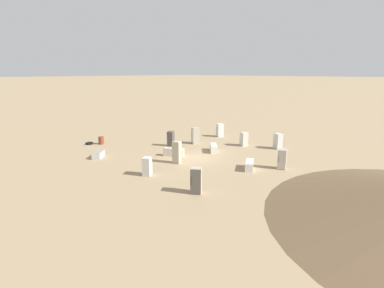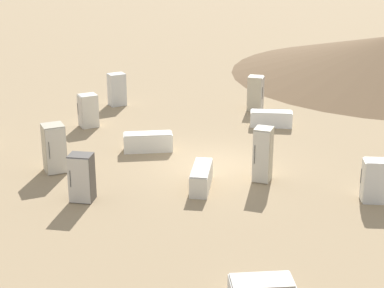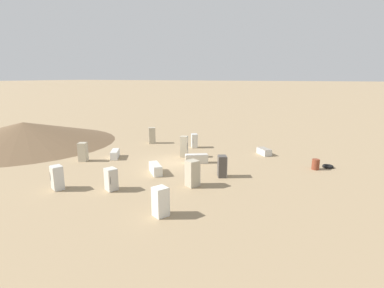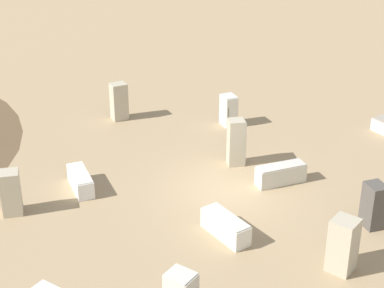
# 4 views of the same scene
# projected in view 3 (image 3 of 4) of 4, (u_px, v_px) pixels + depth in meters

# --- Properties ---
(ground_plane) EXTENTS (1000.00, 1000.00, 0.00)m
(ground_plane) POSITION_uv_depth(u_px,v_px,m) (171.00, 163.00, 25.62)
(ground_plane) COLOR #9E8460
(dirt_mound) EXTENTS (19.52, 19.52, 2.33)m
(dirt_mound) POSITION_uv_depth(u_px,v_px,m) (24.00, 133.00, 33.11)
(dirt_mound) COLOR brown
(dirt_mound) RESTS_ON ground_plane
(discarded_fridge_0) EXTENTS (0.97, 0.91, 1.59)m
(discarded_fridge_0) POSITION_uv_depth(u_px,v_px,m) (57.00, 178.00, 19.50)
(discarded_fridge_0) COLOR silver
(discarded_fridge_0) RESTS_ON ground_plane
(discarded_fridge_1) EXTENTS (0.91, 0.95, 1.60)m
(discarded_fridge_1) POSITION_uv_depth(u_px,v_px,m) (222.00, 166.00, 21.97)
(discarded_fridge_1) COLOR #4C4742
(discarded_fridge_1) RESTS_ON ground_plane
(discarded_fridge_2) EXTENTS (0.94, 0.96, 1.60)m
(discarded_fridge_2) POSITION_uv_depth(u_px,v_px,m) (161.00, 202.00, 15.77)
(discarded_fridge_2) COLOR silver
(discarded_fridge_2) RESTS_ON ground_plane
(discarded_fridge_3) EXTENTS (1.47, 1.90, 0.70)m
(discarded_fridge_3) POSITION_uv_depth(u_px,v_px,m) (115.00, 154.00, 27.20)
(discarded_fridge_3) COLOR white
(discarded_fridge_3) RESTS_ON ground_plane
(discarded_fridge_4) EXTENTS (0.90, 0.96, 1.44)m
(discarded_fridge_4) POSITION_uv_depth(u_px,v_px,m) (194.00, 141.00, 31.08)
(discarded_fridge_4) COLOR silver
(discarded_fridge_4) RESTS_ON ground_plane
(discarded_fridge_5) EXTENTS (0.98, 0.92, 1.47)m
(discarded_fridge_5) POSITION_uv_depth(u_px,v_px,m) (111.00, 179.00, 19.39)
(discarded_fridge_5) COLOR beige
(discarded_fridge_5) RESTS_ON ground_plane
(discarded_fridge_6) EXTENTS (1.80, 1.85, 0.75)m
(discarded_fridge_6) POSITION_uv_depth(u_px,v_px,m) (156.00, 169.00, 22.84)
(discarded_fridge_6) COLOR silver
(discarded_fridge_6) RESTS_ON ground_plane
(discarded_fridge_7) EXTENTS (1.60, 1.66, 0.60)m
(discarded_fridge_7) POSITION_uv_depth(u_px,v_px,m) (264.00, 151.00, 28.34)
(discarded_fridge_7) COLOR silver
(discarded_fridge_7) RESTS_ON ground_plane
(discarded_fridge_8) EXTENTS (0.87, 0.90, 1.64)m
(discarded_fridge_8) POSITION_uv_depth(u_px,v_px,m) (83.00, 152.00, 26.10)
(discarded_fridge_8) COLOR #B2A88E
(discarded_fridge_8) RESTS_ON ground_plane
(discarded_fridge_9) EXTENTS (0.94, 0.93, 1.75)m
(discarded_fridge_9) POSITION_uv_depth(u_px,v_px,m) (152.00, 135.00, 33.10)
(discarded_fridge_9) COLOR #B2A88E
(discarded_fridge_9) RESTS_ON ground_plane
(discarded_fridge_10) EXTENTS (1.98, 1.48, 0.77)m
(discarded_fridge_10) POSITION_uv_depth(u_px,v_px,m) (197.00, 159.00, 25.58)
(discarded_fridge_10) COLOR beige
(discarded_fridge_10) RESTS_ON ground_plane
(discarded_fridge_11) EXTENTS (0.82, 0.76, 1.95)m
(discarded_fridge_11) POSITION_uv_depth(u_px,v_px,m) (184.00, 147.00, 27.37)
(discarded_fridge_11) COLOR #B2A88E
(discarded_fridge_11) RESTS_ON ground_plane
(discarded_fridge_12) EXTENTS (1.03, 1.05, 1.79)m
(discarded_fridge_12) POSITION_uv_depth(u_px,v_px,m) (193.00, 173.00, 20.08)
(discarded_fridge_12) COLOR #B2A88E
(discarded_fridge_12) RESTS_ON ground_plane
(scrap_tire) EXTENTS (0.86, 0.86, 0.21)m
(scrap_tire) POSITION_uv_depth(u_px,v_px,m) (328.00, 166.00, 24.32)
(scrap_tire) COLOR black
(scrap_tire) RESTS_ON ground_plane
(rusty_barrel) EXTENTS (0.59, 0.59, 0.84)m
(rusty_barrel) POSITION_uv_depth(u_px,v_px,m) (316.00, 164.00, 23.78)
(rusty_barrel) COLOR brown
(rusty_barrel) RESTS_ON ground_plane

